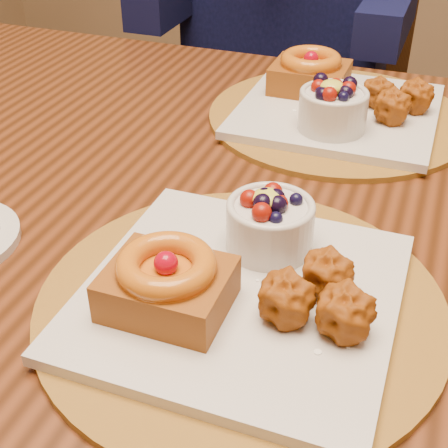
% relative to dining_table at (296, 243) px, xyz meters
% --- Properties ---
extents(dining_table, '(1.60, 0.90, 0.76)m').
position_rel_dining_table_xyz_m(dining_table, '(0.00, 0.00, 0.00)').
color(dining_table, '#331809').
rests_on(dining_table, ground).
extents(place_setting_near, '(0.38, 0.38, 0.08)m').
position_rel_dining_table_xyz_m(place_setting_near, '(-0.00, -0.22, 0.10)').
color(place_setting_near, brown).
rests_on(place_setting_near, dining_table).
extents(place_setting_far, '(0.38, 0.38, 0.09)m').
position_rel_dining_table_xyz_m(place_setting_far, '(-0.00, 0.21, 0.10)').
color(place_setting_far, brown).
rests_on(place_setting_far, dining_table).
extents(chair_far, '(0.62, 0.62, 0.97)m').
position_rel_dining_table_xyz_m(chair_far, '(-0.13, 0.87, -0.14)').
color(chair_far, black).
rests_on(chair_far, ground).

